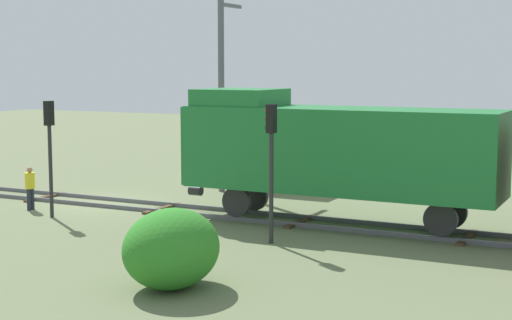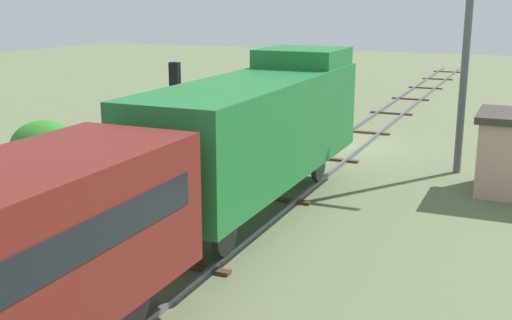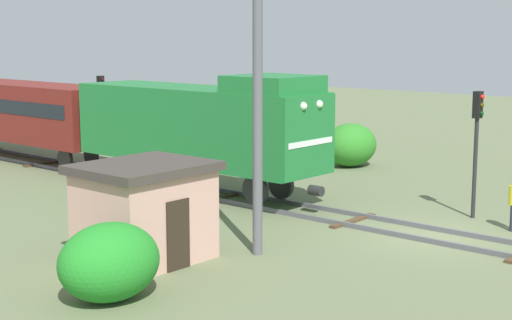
# 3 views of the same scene
# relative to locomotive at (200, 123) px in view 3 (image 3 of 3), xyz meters

# --- Properties ---
(ground_plane) EXTENTS (106.31, 106.31, 0.00)m
(ground_plane) POSITION_rel_locomotive_xyz_m (0.00, -10.12, -2.77)
(ground_plane) COLOR #66704C
(railway_track) EXTENTS (2.40, 70.87, 0.16)m
(railway_track) POSITION_rel_locomotive_xyz_m (0.00, -10.12, -2.70)
(railway_track) COLOR #595960
(railway_track) RESTS_ON ground
(locomotive) EXTENTS (2.90, 11.60, 4.60)m
(locomotive) POSITION_rel_locomotive_xyz_m (0.00, 0.00, 0.00)
(locomotive) COLOR #1E7233
(locomotive) RESTS_ON railway_track
(passenger_car_leading) EXTENTS (2.84, 14.00, 3.66)m
(passenger_car_leading) POSITION_rel_locomotive_xyz_m (0.00, 13.34, -0.25)
(passenger_car_leading) COLOR maroon
(passenger_car_leading) RESTS_ON railway_track
(traffic_signal_near) EXTENTS (0.32, 0.34, 4.32)m
(traffic_signal_near) POSITION_rel_locomotive_xyz_m (3.20, -9.92, 0.23)
(traffic_signal_near) COLOR #262628
(traffic_signal_near) RESTS_ON ground
(traffic_signal_mid) EXTENTS (0.32, 0.34, 4.41)m
(traffic_signal_mid) POSITION_rel_locomotive_xyz_m (3.40, -0.80, 0.28)
(traffic_signal_mid) COLOR #262628
(traffic_signal_mid) RESTS_ON ground
(traffic_signal_far) EXTENTS (0.32, 0.34, 4.08)m
(traffic_signal_far) POSITION_rel_locomotive_xyz_m (3.60, 10.78, 0.07)
(traffic_signal_far) COLOR #262628
(traffic_signal_far) RESTS_ON ground
(catenary_mast) EXTENTS (1.94, 0.28, 8.68)m
(catenary_mast) POSITION_rel_locomotive_xyz_m (-5.06, -7.28, 1.81)
(catenary_mast) COLOR #595960
(catenary_mast) RESTS_ON ground
(relay_hut) EXTENTS (3.50, 2.90, 2.74)m
(relay_hut) POSITION_rel_locomotive_xyz_m (-7.50, -5.34, -1.38)
(relay_hut) COLOR #D19E8C
(relay_hut) RESTS_ON ground
(bush_near) EXTENTS (2.80, 2.29, 2.04)m
(bush_near) POSITION_rel_locomotive_xyz_m (9.10, -0.83, -1.75)
(bush_near) COLOR #2E8126
(bush_near) RESTS_ON ground
(bush_mid) EXTENTS (2.56, 2.10, 1.86)m
(bush_mid) POSITION_rel_locomotive_xyz_m (-10.22, -7.19, -1.84)
(bush_mid) COLOR #228726
(bush_mid) RESTS_ON ground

